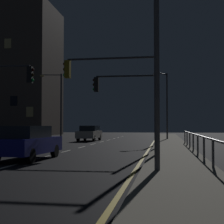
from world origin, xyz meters
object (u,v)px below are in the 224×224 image
traffic_light_far_center (127,94)px  street_lamp_across_street (165,99)px  car (27,142)px  street_lamp_median (163,31)px  building_distant (13,72)px  car_oncoming (89,133)px  street_lamp_mid_block (58,99)px  traffic_light_far_right (114,81)px

traffic_light_far_center → street_lamp_across_street: size_ratio=0.68×
car → street_lamp_median: size_ratio=0.58×
traffic_light_far_center → building_distant: size_ratio=0.23×
car_oncoming → building_distant: bearing=131.8°
traffic_light_far_center → building_distant: (-22.89, 32.38, 7.09)m
street_lamp_mid_block → traffic_light_far_center: bearing=-58.6°
traffic_light_far_center → street_lamp_across_street: bearing=80.9°
traffic_light_far_right → building_distant: building_distant is taller
traffic_light_far_center → street_lamp_mid_block: street_lamp_mid_block is taller
traffic_light_far_center → building_distant: 40.28m
traffic_light_far_right → street_lamp_across_street: 19.77m
car → street_lamp_mid_block: street_lamp_mid_block is taller
street_lamp_mid_block → building_distant: size_ratio=0.35×
traffic_light_far_right → street_lamp_mid_block: 22.30m
traffic_light_far_right → street_lamp_mid_block: street_lamp_mid_block is taller
car → street_lamp_median: (6.27, -3.61, 3.93)m
street_lamp_median → traffic_light_far_right: bearing=112.2°
car_oncoming → building_distant: building_distant is taller
street_lamp_across_street → car: bearing=-105.9°
building_distant → traffic_light_far_right: bearing=-58.1°
building_distant → street_lamp_mid_block: bearing=-51.3°
car_oncoming → traffic_light_far_right: bearing=-73.2°
car_oncoming → traffic_light_far_right: 17.76m
traffic_light_far_right → street_lamp_across_street: (2.68, 19.58, 0.58)m
traffic_light_far_right → building_distant: bearing=121.9°
traffic_light_far_right → street_lamp_median: (2.58, -6.34, 0.83)m
street_lamp_mid_block → building_distant: (-13.10, 16.35, 6.12)m
car_oncoming → street_lamp_mid_block: (-4.53, 3.39, 3.77)m
street_lamp_median → building_distant: (-25.26, 42.82, 5.96)m
street_lamp_mid_block → street_lamp_median: 29.13m
car_oncoming → street_lamp_mid_block: street_lamp_mid_block is taller
building_distant → car: bearing=-64.2°
car_oncoming → traffic_light_far_right: traffic_light_far_right is taller
street_lamp_across_street → street_lamp_mid_block: size_ratio=0.94×
car_oncoming → traffic_light_far_center: size_ratio=0.90×
car → traffic_light_far_right: bearing=36.5°
traffic_light_far_center → traffic_light_far_right: (-0.21, -4.09, 0.30)m
street_lamp_mid_block → building_distant: 21.83m
traffic_light_far_center → street_lamp_median: size_ratio=0.63×
car → street_lamp_across_street: 23.49m
car_oncoming → street_lamp_median: bearing=-71.7°
traffic_light_far_right → car: bearing=-143.5°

